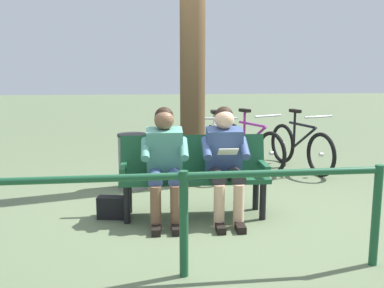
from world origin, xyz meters
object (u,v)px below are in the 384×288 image
at_px(bench, 194,169).
at_px(litter_bin, 132,161).
at_px(tree_trunk, 193,37).
at_px(bicycle_red, 300,147).
at_px(bicycle_blue, 216,149).
at_px(person_companion, 165,159).
at_px(handbag, 112,207).
at_px(bicycle_green, 251,146).
at_px(person_reading, 225,158).

bearing_deg(bench, litter_bin, -56.72).
xyz_separation_m(tree_trunk, bicycle_red, (-1.77, -0.73, -1.64)).
xyz_separation_m(bench, bicycle_blue, (-0.52, -1.94, -0.15)).
bearing_deg(bicycle_blue, person_companion, -23.76).
height_order(bicycle_red, bicycle_blue, same).
height_order(handbag, tree_trunk, tree_trunk).
relative_size(bench, handbag, 5.34).
distance_m(bicycle_red, bicycle_blue, 1.35).
bearing_deg(tree_trunk, handbag, 53.67).
height_order(person_companion, bicycle_blue, person_companion).
relative_size(person_companion, tree_trunk, 0.30).
height_order(bench, bicycle_blue, bicycle_blue).
xyz_separation_m(bicycle_red, bicycle_green, (0.76, -0.15, 0.00)).
xyz_separation_m(person_reading, bicycle_red, (-1.55, -2.16, -0.31)).
distance_m(person_companion, litter_bin, 1.37).
xyz_separation_m(person_companion, handbag, (0.58, -0.09, -0.54)).
bearing_deg(bench, handbag, 5.15).
bearing_deg(litter_bin, person_companion, 107.54).
distance_m(person_companion, bicycle_red, 3.09).
bearing_deg(bicycle_blue, bicycle_red, 90.19).
distance_m(bench, bicycle_green, 2.42).
xyz_separation_m(bench, handbag, (0.90, 0.08, -0.39)).
distance_m(handbag, tree_trunk, 2.51).
xyz_separation_m(litter_bin, bicycle_green, (-1.83, -1.03, -0.01)).
bearing_deg(tree_trunk, bench, 85.68).
bearing_deg(person_companion, person_reading, 179.95).
distance_m(person_companion, handbag, 0.80).
bearing_deg(person_companion, bicycle_blue, -111.46).
bearing_deg(bench, person_companion, 27.14).
xyz_separation_m(person_companion, bicycle_red, (-2.19, -2.16, -0.30)).
distance_m(tree_trunk, bicycle_red, 2.52).
bearing_deg(bicycle_blue, handbag, -37.03).
height_order(tree_trunk, bicycle_red, tree_trunk).
bearing_deg(bicycle_green, litter_bin, -84.86).
height_order(litter_bin, bicycle_green, bicycle_green).
distance_m(person_companion, tree_trunk, 2.00).
bearing_deg(handbag, person_companion, 171.56).
xyz_separation_m(person_reading, handbag, (1.22, -0.09, -0.54)).
bearing_deg(handbag, tree_trunk, -126.33).
xyz_separation_m(person_reading, person_companion, (0.64, -0.00, -0.00)).
distance_m(handbag, bicycle_green, 3.00).
bearing_deg(person_reading, person_companion, -0.05).
xyz_separation_m(tree_trunk, bicycle_blue, (-0.42, -0.67, -1.64)).
bearing_deg(bicycle_green, bicycle_blue, -95.52).
relative_size(bench, tree_trunk, 0.40).
distance_m(bicycle_red, bicycle_green, 0.78).
height_order(bench, bicycle_green, bicycle_green).
height_order(litter_bin, bicycle_red, bicycle_red).
height_order(person_reading, tree_trunk, tree_trunk).
bearing_deg(litter_bin, bicycle_red, -161.11).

